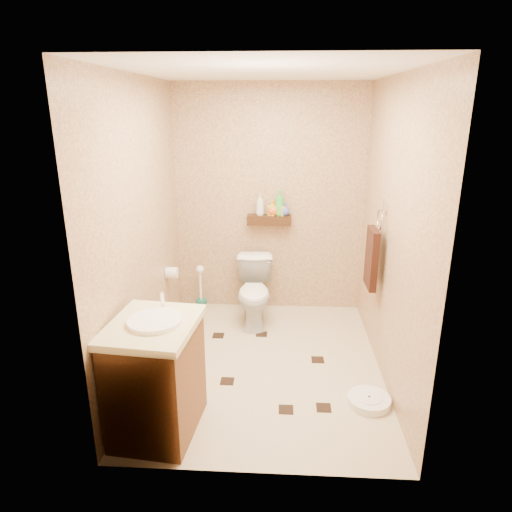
{
  "coord_description": "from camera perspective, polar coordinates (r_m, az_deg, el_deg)",
  "views": [
    {
      "loc": [
        0.13,
        -3.51,
        2.16
      ],
      "look_at": [
        -0.09,
        0.25,
        0.92
      ],
      "focal_mm": 32.0,
      "sensor_mm": 36.0,
      "label": 1
    }
  ],
  "objects": [
    {
      "name": "ground",
      "position": [
        4.12,
        1.01,
        -13.39
      ],
      "size": [
        2.5,
        2.5,
        0.0
      ],
      "primitive_type": "plane",
      "color": "#C5B090",
      "rests_on": "ground"
    },
    {
      "name": "wall_back",
      "position": [
        4.86,
        1.7,
        6.82
      ],
      "size": [
        2.0,
        0.04,
        2.4
      ],
      "primitive_type": "cube",
      "color": "tan",
      "rests_on": "ground"
    },
    {
      "name": "wall_front",
      "position": [
        2.46,
        -0.05,
        -4.82
      ],
      "size": [
        2.0,
        0.04,
        2.4
      ],
      "primitive_type": "cube",
      "color": "tan",
      "rests_on": "ground"
    },
    {
      "name": "wall_left",
      "position": [
        3.81,
        -14.12,
        3.06
      ],
      "size": [
        0.04,
        2.5,
        2.4
      ],
      "primitive_type": "cube",
      "color": "tan",
      "rests_on": "ground"
    },
    {
      "name": "wall_right",
      "position": [
        3.74,
        16.63,
        2.56
      ],
      "size": [
        0.04,
        2.5,
        2.4
      ],
      "primitive_type": "cube",
      "color": "tan",
      "rests_on": "ground"
    },
    {
      "name": "ceiling",
      "position": [
        3.52,
        1.24,
        22.12
      ],
      "size": [
        2.0,
        2.5,
        0.02
      ],
      "primitive_type": "cube",
      "color": "white",
      "rests_on": "wall_back"
    },
    {
      "name": "wall_shelf",
      "position": [
        4.82,
        1.65,
        4.53
      ],
      "size": [
        0.46,
        0.14,
        0.1
      ],
      "primitive_type": "cube",
      "color": "#3D2310",
      "rests_on": "wall_back"
    },
    {
      "name": "floor_accents",
      "position": [
        4.07,
        1.76,
        -13.78
      ],
      "size": [
        1.06,
        1.28,
        0.01
      ],
      "color": "black",
      "rests_on": "ground"
    },
    {
      "name": "toilet",
      "position": [
        4.72,
        -0.18,
        -4.54
      ],
      "size": [
        0.41,
        0.68,
        0.67
      ],
      "primitive_type": "imported",
      "rotation": [
        0.0,
        0.0,
        0.05
      ],
      "color": "white",
      "rests_on": "ground"
    },
    {
      "name": "vanity",
      "position": [
        3.27,
        -12.38,
        -14.41
      ],
      "size": [
        0.62,
        0.72,
        0.95
      ],
      "rotation": [
        0.0,
        0.0,
        -0.1
      ],
      "color": "brown",
      "rests_on": "ground"
    },
    {
      "name": "bathroom_scale",
      "position": [
        3.74,
        13.92,
        -17.13
      ],
      "size": [
        0.37,
        0.37,
        0.07
      ],
      "rotation": [
        0.0,
        0.0,
        0.16
      ],
      "color": "white",
      "rests_on": "ground"
    },
    {
      "name": "toilet_brush",
      "position": [
        5.06,
        -6.9,
        -4.87
      ],
      "size": [
        0.12,
        0.12,
        0.53
      ],
      "color": "#186054",
      "rests_on": "ground"
    },
    {
      "name": "towel_ring",
      "position": [
        4.03,
        14.33,
        0.07
      ],
      "size": [
        0.12,
        0.3,
        0.76
      ],
      "color": "silver",
      "rests_on": "wall_right"
    },
    {
      "name": "toilet_paper",
      "position": [
        4.57,
        -10.48,
        -2.05
      ],
      "size": [
        0.12,
        0.11,
        0.12
      ],
      "color": "white",
      "rests_on": "wall_left"
    },
    {
      "name": "bottle_a",
      "position": [
        4.78,
        0.52,
        6.44
      ],
      "size": [
        0.11,
        0.11,
        0.23
      ],
      "primitive_type": "imported",
      "rotation": [
        0.0,
        0.0,
        2.81
      ],
      "color": "silver",
      "rests_on": "wall_shelf"
    },
    {
      "name": "bottle_b",
      "position": [
        4.79,
        2.07,
        6.05
      ],
      "size": [
        0.1,
        0.1,
        0.16
      ],
      "primitive_type": "imported",
      "rotation": [
        0.0,
        0.0,
        5.76
      ],
      "color": "gold",
      "rests_on": "wall_shelf"
    },
    {
      "name": "bottle_c",
      "position": [
        4.79,
        2.19,
        6.0
      ],
      "size": [
        0.13,
        0.13,
        0.15
      ],
      "primitive_type": "imported",
      "rotation": [
        0.0,
        0.0,
        6.16
      ],
      "color": "orange",
      "rests_on": "wall_shelf"
    },
    {
      "name": "bottle_d",
      "position": [
        4.77,
        2.95,
        6.66
      ],
      "size": [
        0.14,
        0.14,
        0.27
      ],
      "primitive_type": "imported",
      "rotation": [
        0.0,
        0.0,
        1.06
      ],
      "color": "green",
      "rests_on": "wall_shelf"
    },
    {
      "name": "bottle_e",
      "position": [
        4.79,
        3.24,
        6.0
      ],
      "size": [
        0.1,
        0.1,
        0.16
      ],
      "primitive_type": "imported",
      "rotation": [
        0.0,
        0.0,
        0.78
      ],
      "color": "#EBA44E",
      "rests_on": "wall_shelf"
    },
    {
      "name": "bottle_f",
      "position": [
        4.79,
        3.66,
        5.83
      ],
      "size": [
        0.14,
        0.14,
        0.13
      ],
      "primitive_type": "imported",
      "rotation": [
        0.0,
        0.0,
        4.15
      ],
      "color": "#4153A2",
      "rests_on": "wall_shelf"
    }
  ]
}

